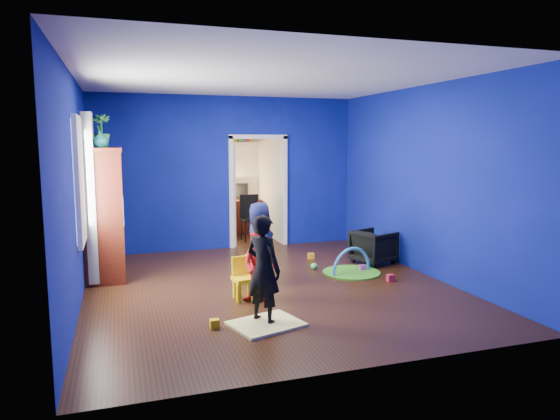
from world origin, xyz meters
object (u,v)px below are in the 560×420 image
object	(u,v)px
crt_tv	(107,210)
armchair	(374,247)
child_navy	(259,244)
folding_chair	(251,219)
vase	(100,139)
hopper_ball	(252,267)
study_desk	(241,216)
kid_chair	(244,281)
play_mat	(351,272)
tv_armoire	(104,213)
toddler_red	(259,267)
child_black	(263,269)

from	to	relation	value
crt_tv	armchair	bearing A→B (deg)	-6.59
child_navy	folding_chair	distance (m)	3.23
vase	folding_chair	distance (m)	4.00
hopper_ball	study_desk	xyz separation A→B (m)	(0.75, 3.86, 0.17)
kid_chair	study_desk	xyz separation A→B (m)	(1.08, 4.71, 0.12)
child_navy	kid_chair	bearing A→B (deg)	140.06
armchair	play_mat	xyz separation A→B (m)	(-0.64, -0.48, -0.27)
tv_armoire	vase	bearing A→B (deg)	-90.00
toddler_red	hopper_ball	bearing A→B (deg)	111.46
child_navy	toddler_red	distance (m)	0.85
vase	tv_armoire	size ratio (longest dim) A/B	0.12
tv_armoire	crt_tv	bearing A→B (deg)	0.00
study_desk	folding_chair	size ratio (longest dim) A/B	0.96
tv_armoire	child_navy	bearing A→B (deg)	-27.85
child_navy	crt_tv	xyz separation A→B (m)	(-2.07, 1.12, 0.42)
crt_tv	kid_chair	world-z (taller)	crt_tv
toddler_red	folding_chair	distance (m)	4.06
child_black	study_desk	bearing A→B (deg)	-44.87
child_navy	hopper_ball	world-z (taller)	child_navy
crt_tv	hopper_ball	size ratio (longest dim) A/B	1.72
armchair	vase	world-z (taller)	vase
hopper_ball	vase	bearing A→B (deg)	164.66
toddler_red	vase	world-z (taller)	vase
vase	study_desk	xyz separation A→B (m)	(2.81, 3.29, -1.70)
tv_armoire	hopper_ball	xyz separation A→B (m)	(2.06, -0.87, -0.78)
toddler_red	play_mat	bearing A→B (deg)	59.19
study_desk	toddler_red	bearing A→B (deg)	-100.67
play_mat	folding_chair	world-z (taller)	folding_chair
tv_armoire	hopper_ball	distance (m)	2.37
hopper_ball	folding_chair	xyz separation A→B (m)	(0.75, 2.90, 0.26)
hopper_ball	kid_chair	world-z (taller)	kid_chair
vase	tv_armoire	world-z (taller)	vase
crt_tv	folding_chair	size ratio (longest dim) A/B	0.76
vase	study_desk	size ratio (longest dim) A/B	0.26
tv_armoire	hopper_ball	world-z (taller)	tv_armoire
toddler_red	tv_armoire	world-z (taller)	tv_armoire
tv_armoire	study_desk	distance (m)	4.15
armchair	child_navy	bearing A→B (deg)	86.47
child_black	tv_armoire	xyz separation A→B (m)	(-1.74, 2.61, 0.36)
child_black	hopper_ball	world-z (taller)	child_black
folding_chair	crt_tv	bearing A→B (deg)	-143.76
child_black	play_mat	xyz separation A→B (m)	(1.91, 1.64, -0.61)
armchair	study_desk	world-z (taller)	study_desk
child_navy	play_mat	xyz separation A→B (m)	(1.54, 0.15, -0.59)
armchair	tv_armoire	distance (m)	4.37
child_black	toddler_red	bearing A→B (deg)	-45.89
armchair	kid_chair	world-z (taller)	armchair
armchair	vase	xyz separation A→B (m)	(-4.29, 0.19, 1.79)
folding_chair	armchair	bearing A→B (deg)	-59.69
kid_chair	folding_chair	xyz separation A→B (m)	(1.08, 3.75, 0.21)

